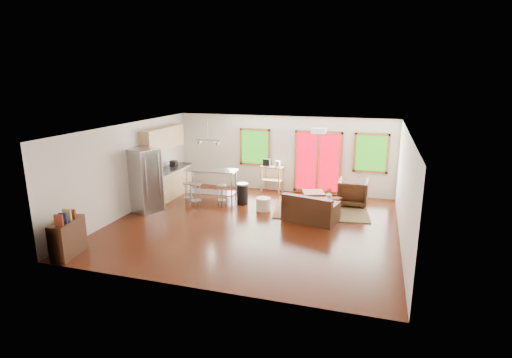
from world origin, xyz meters
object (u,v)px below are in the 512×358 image
(coffee_table, at_px, (323,201))
(kitchen_cart, at_px, (272,170))
(ottoman, at_px, (313,199))
(rug, at_px, (321,209))
(refrigerator, at_px, (145,180))
(island, at_px, (211,179))
(armchair, at_px, (353,191))
(loveseat, at_px, (310,210))

(coffee_table, bearing_deg, kitchen_cart, 141.46)
(ottoman, xyz_separation_m, kitchen_cart, (-1.63, 1.08, 0.57))
(rug, xyz_separation_m, coffee_table, (0.08, -0.16, 0.32))
(rug, height_order, refrigerator, refrigerator)
(island, bearing_deg, rug, 1.99)
(coffee_table, height_order, armchair, armchair)
(coffee_table, relative_size, ottoman, 1.68)
(rug, height_order, coffee_table, coffee_table)
(loveseat, xyz_separation_m, island, (-3.34, 0.96, 0.40))
(loveseat, height_order, coffee_table, loveseat)
(rug, xyz_separation_m, island, (-3.49, -0.12, 0.69))
(refrigerator, bearing_deg, loveseat, 28.80)
(coffee_table, height_order, kitchen_cart, kitchen_cart)
(coffee_table, distance_m, armchair, 1.19)
(island, bearing_deg, armchair, 11.00)
(refrigerator, distance_m, island, 2.11)
(rug, bearing_deg, island, -178.01)
(ottoman, height_order, refrigerator, refrigerator)
(island, relative_size, kitchen_cart, 1.45)
(armchair, relative_size, refrigerator, 0.48)
(ottoman, bearing_deg, armchair, 18.02)
(island, height_order, kitchen_cart, kitchen_cart)
(ottoman, relative_size, island, 0.38)
(coffee_table, relative_size, refrigerator, 0.57)
(rug, height_order, loveseat, loveseat)
(rug, relative_size, ottoman, 4.27)
(loveseat, distance_m, coffee_table, 0.95)
(rug, distance_m, kitchen_cart, 2.52)
(armchair, xyz_separation_m, ottoman, (-1.16, -0.38, -0.24))
(rug, relative_size, coffee_table, 2.54)
(armchair, distance_m, refrigerator, 6.28)
(coffee_table, xyz_separation_m, refrigerator, (-5.00, -1.49, 0.61))
(loveseat, distance_m, kitchen_cart, 3.11)
(kitchen_cart, bearing_deg, island, -135.33)
(ottoman, xyz_separation_m, island, (-3.20, -0.47, 0.49))
(rug, xyz_separation_m, ottoman, (-0.29, 0.35, 0.20))
(loveseat, xyz_separation_m, refrigerator, (-4.77, -0.57, 0.64))
(ottoman, bearing_deg, coffee_table, -53.90)
(armchair, xyz_separation_m, island, (-4.36, -0.85, 0.26))
(rug, xyz_separation_m, armchair, (0.87, 0.73, 0.43))
(loveseat, xyz_separation_m, armchair, (1.02, 1.81, 0.15))
(refrigerator, relative_size, kitchen_cart, 1.63)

